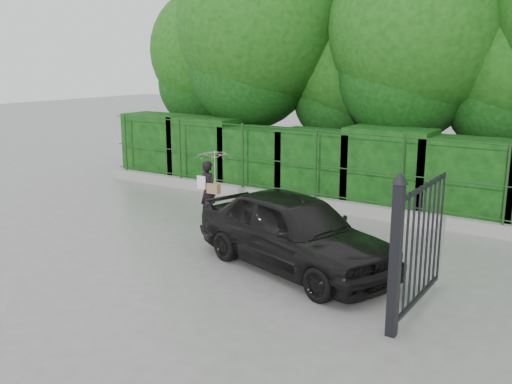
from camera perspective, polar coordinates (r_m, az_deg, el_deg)
The scene contains 8 objects.
ground at distance 11.65m, azimuth -6.27°, elevation -6.08°, with size 80.00×80.00×0.00m, color gray.
kerb at distance 15.20m, azimuth 4.57°, elevation -0.90°, with size 14.00×0.25×0.30m, color #9E9E99.
fence at distance 14.87m, azimuth 5.39°, elevation 2.91°, with size 14.13×0.06×1.80m.
hedge at distance 15.88m, azimuth 6.37°, elevation 2.84°, with size 14.20×1.20×2.12m.
trees at distance 17.25m, azimuth 13.72°, elevation 15.41°, with size 17.10×6.15×8.08m.
gate at distance 8.52m, azimuth 14.87°, elevation -5.31°, with size 0.22×2.33×2.36m.
woman at distance 13.76m, azimuth -4.37°, elevation 1.82°, with size 0.90×0.92×1.71m.
car at distance 10.58m, azimuth 3.86°, elevation -3.92°, with size 1.71×4.25×1.45m, color black.
Camera 1 is at (7.08, -8.44, 3.81)m, focal length 40.00 mm.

